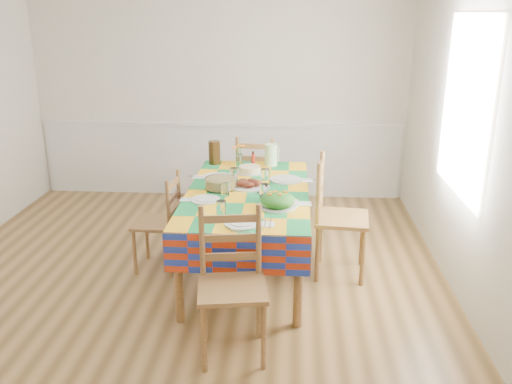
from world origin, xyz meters
TOP-DOWN VIEW (x-y plane):
  - room at (0.00, 0.00)m, footprint 4.58×5.08m
  - wainscot at (0.00, 2.48)m, footprint 4.41×0.06m
  - window_right at (2.23, 0.30)m, footprint 0.00×1.40m
  - dining_table at (0.52, 0.37)m, footprint 1.04×1.93m
  - setting_near_head at (0.49, -0.35)m, footprint 0.44×0.29m
  - setting_left_near at (0.25, 0.14)m, footprint 0.44×0.26m
  - setting_left_far at (0.26, 0.69)m, footprint 0.49×0.29m
  - setting_right_near at (0.78, 0.10)m, footprint 0.49×0.28m
  - setting_right_far at (0.78, 0.65)m, footprint 0.54×0.31m
  - meat_platter at (0.52, 0.45)m, footprint 0.37×0.27m
  - salad_platter at (0.79, -0.02)m, footprint 0.30×0.30m
  - pasta_bowl at (0.28, 0.40)m, footprint 0.27×0.27m
  - cake at (0.49, 0.91)m, footprint 0.24×0.24m
  - serving_utensils at (0.66, 0.27)m, footprint 0.14×0.31m
  - flower_vase at (0.37, 1.16)m, footprint 0.14×0.11m
  - hot_sauce at (0.51, 1.20)m, footprint 0.03×0.03m
  - green_pitcher at (0.68, 1.19)m, footprint 0.12×0.12m
  - tea_pitcher at (0.12, 1.21)m, footprint 0.12×0.12m
  - name_card at (0.52, -0.53)m, footprint 0.09×0.03m
  - chair_near at (0.51, -0.84)m, footprint 0.50×0.48m
  - chair_far at (0.52, 1.59)m, footprint 0.47×0.45m
  - chair_left at (-0.25, 0.37)m, footprint 0.40×0.41m
  - chair_right at (1.28, 0.38)m, footprint 0.49×0.51m

SIDE VIEW (x-z plane):
  - chair_left at x=-0.25m, z-range -0.01..0.87m
  - chair_far at x=0.52m, z-range -0.01..0.97m
  - wainscot at x=0.00m, z-range 0.03..0.95m
  - chair_near at x=0.51m, z-range -0.01..0.99m
  - chair_right at x=1.28m, z-range -0.01..1.05m
  - dining_table at x=0.52m, z-range 0.29..1.04m
  - serving_utensils at x=0.66m, z-range 0.75..0.76m
  - name_card at x=0.52m, z-range 0.75..0.77m
  - setting_left_near at x=0.25m, z-range 0.72..0.83m
  - setting_right_near at x=0.78m, z-range 0.72..0.84m
  - setting_left_far at x=0.26m, z-range 0.72..0.84m
  - setting_near_head at x=0.49m, z-range 0.71..0.84m
  - meat_platter at x=0.52m, z-range 0.74..0.82m
  - setting_right_far at x=0.78m, z-range 0.71..0.85m
  - cake at x=0.49m, z-range 0.75..0.82m
  - pasta_bowl at x=0.28m, z-range 0.75..0.85m
  - salad_platter at x=0.79m, z-range 0.74..0.86m
  - hot_sauce at x=0.51m, z-range 0.75..0.89m
  - flower_vase at x=0.37m, z-range 0.73..0.95m
  - green_pitcher at x=0.68m, z-range 0.75..0.97m
  - tea_pitcher at x=0.12m, z-range 0.75..0.98m
  - room at x=0.00m, z-range -0.04..2.74m
  - window_right at x=2.23m, z-range 0.80..2.20m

